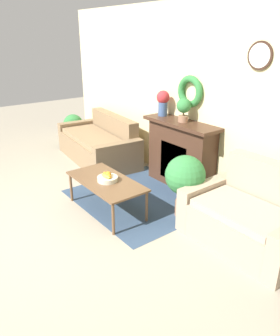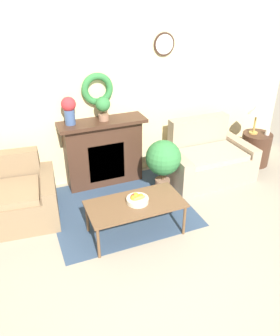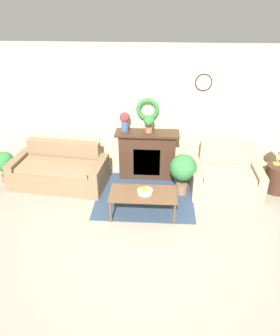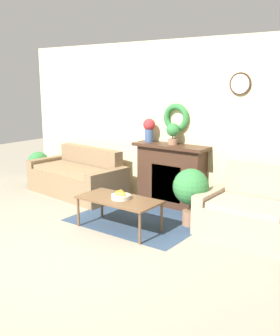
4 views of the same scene
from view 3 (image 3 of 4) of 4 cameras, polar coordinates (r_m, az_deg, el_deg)
ground_plane at (r=5.07m, az=0.16°, el=-16.04°), size 16.00×16.00×0.00m
floor_rug at (r=6.45m, az=0.82°, el=-4.80°), size 1.87×1.69×0.01m
wall_back at (r=6.70m, az=1.59°, el=9.52°), size 6.80×0.16×2.70m
fireplace at (r=6.84m, az=1.24°, el=2.38°), size 1.29×0.41×1.04m
couch_left at (r=6.87m, az=-13.77°, el=-0.48°), size 1.96×1.10×0.83m
loveseat_right at (r=6.69m, az=14.66°, el=-1.46°), size 1.36×0.89×0.91m
coffee_table at (r=5.73m, az=0.55°, el=-4.72°), size 1.17×0.59×0.45m
fruit_bowl at (r=5.69m, az=0.82°, el=-3.99°), size 0.27×0.27×0.12m
side_table_by_loveseat at (r=7.03m, az=22.86°, el=-1.60°), size 0.50×0.50×0.56m
vase_on_mantel_left at (r=6.57m, az=-2.67°, el=8.29°), size 0.20×0.20×0.39m
potted_plant_on_mantel at (r=6.53m, az=1.56°, el=7.97°), size 0.21×0.21×0.35m
potted_plant_floor_by_couch at (r=7.29m, az=-22.51°, el=0.75°), size 0.42×0.42×0.66m
potted_plant_floor_by_loveseat at (r=6.30m, az=7.52°, el=-0.20°), size 0.52×0.52×0.83m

